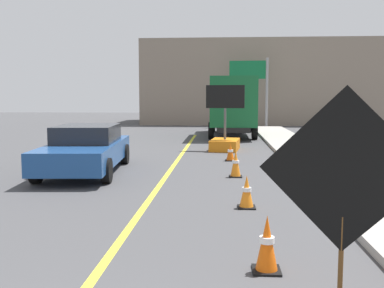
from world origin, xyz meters
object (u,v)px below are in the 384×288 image
pickup_car (86,149)px  arrow_board_trailer (225,139)px  roadwork_sign (344,174)px  highway_guide_sign (256,80)px  box_truck (232,105)px  traffic_cone_mid_lane (247,192)px  traffic_cone_near_sign (267,244)px  traffic_cone_curbside (230,152)px  traffic_cone_far_lane (236,164)px

pickup_car → arrow_board_trailer: bearing=54.3°
roadwork_sign → highway_guide_sign: size_ratio=0.47×
box_truck → traffic_cone_mid_lane: (-0.04, -16.46, -1.45)m
arrow_board_trailer → traffic_cone_mid_lane: (0.39, -9.70, -0.16)m
traffic_cone_near_sign → arrow_board_trailer: bearing=92.1°
box_truck → pickup_car: bearing=-110.0°
roadwork_sign → traffic_cone_near_sign: 1.73m
pickup_car → highway_guide_sign: (6.39, 19.70, 2.72)m
pickup_car → traffic_cone_mid_lane: (4.50, -3.97, -0.37)m
box_truck → highway_guide_sign: bearing=75.6°
pickup_car → traffic_cone_near_sign: bearing=-57.7°
arrow_board_trailer → traffic_cone_near_sign: arrow_board_trailer is taller
arrow_board_trailer → traffic_cone_near_sign: (0.47, -12.97, -0.12)m
roadwork_sign → arrow_board_trailer: arrow_board_trailer is taller
traffic_cone_mid_lane → traffic_cone_curbside: 6.60m
pickup_car → highway_guide_sign: highway_guide_sign is taller
highway_guide_sign → traffic_cone_curbside: 17.48m
arrow_board_trailer → traffic_cone_far_lane: size_ratio=3.57×
highway_guide_sign → traffic_cone_curbside: highway_guide_sign is taller
box_truck → traffic_cone_near_sign: 19.77m
box_truck → traffic_cone_curbside: (-0.25, -9.86, -1.47)m
traffic_cone_far_lane → box_truck: bearing=89.3°
roadwork_sign → arrow_board_trailer: bearing=94.3°
pickup_car → box_truck: bearing=70.0°
roadwork_sign → traffic_cone_far_lane: size_ratio=3.09×
roadwork_sign → traffic_cone_curbside: roadwork_sign is taller
box_truck → traffic_cone_mid_lane: 16.52m
arrow_board_trailer → pickup_car: (-4.11, -5.73, 0.22)m
arrow_board_trailer → traffic_cone_mid_lane: 9.71m
arrow_board_trailer → traffic_cone_mid_lane: bearing=-87.7°
traffic_cone_curbside → traffic_cone_far_lane: bearing=-88.4°
roadwork_sign → traffic_cone_near_sign: bearing=117.3°
arrow_board_trailer → box_truck: (0.43, 6.76, 1.29)m
traffic_cone_near_sign → traffic_cone_mid_lane: bearing=91.4°
arrow_board_trailer → traffic_cone_far_lane: bearing=-87.6°
traffic_cone_mid_lane → pickup_car: bearing=138.6°
pickup_car → traffic_cone_curbside: pickup_car is taller
box_truck → traffic_cone_far_lane: size_ratio=9.78×
box_truck → traffic_cone_curbside: 9.97m
traffic_cone_near_sign → traffic_cone_curbside: bearing=91.7°
pickup_car → traffic_cone_mid_lane: pickup_car is taller
arrow_board_trailer → pickup_car: 7.06m
box_truck → traffic_cone_mid_lane: bearing=-90.2°
highway_guide_sign → traffic_cone_mid_lane: size_ratio=7.57×
traffic_cone_curbside → arrow_board_trailer: bearing=93.3°
roadwork_sign → traffic_cone_mid_lane: bearing=98.8°
traffic_cone_far_lane → traffic_cone_curbside: bearing=91.6°
roadwork_sign → traffic_cone_curbside: 11.14m
traffic_cone_near_sign → roadwork_sign: bearing=-62.7°
box_truck → highway_guide_sign: highway_guide_sign is taller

